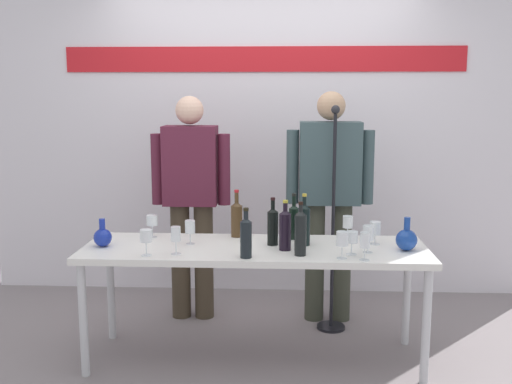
{
  "coord_description": "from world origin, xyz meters",
  "views": [
    {
      "loc": [
        0.19,
        -3.54,
        1.67
      ],
      "look_at": [
        0.0,
        0.15,
        1.05
      ],
      "focal_mm": 41.76,
      "sensor_mm": 36.0,
      "label": 1
    }
  ],
  "objects_px": {
    "presenter_left": "(191,195)",
    "wine_glass_right_2": "(368,233)",
    "wine_bottle_1": "(237,218)",
    "wine_glass_left_0": "(152,221)",
    "wine_bottle_6": "(294,220)",
    "wine_glass_right_4": "(342,239)",
    "wine_bottle_5": "(273,225)",
    "wine_glass_right_3": "(375,229)",
    "wine_glass_left_1": "(190,227)",
    "wine_glass_left_2": "(176,235)",
    "wine_glass_right_5": "(352,238)",
    "wine_glass_right_1": "(348,222)",
    "wine_glass_left_3": "(146,236)",
    "presenter_right": "(329,191)",
    "wine_bottle_0": "(246,236)",
    "microphone_stand": "(332,256)",
    "wine_bottle_4": "(285,228)",
    "wine_glass_right_0": "(365,241)",
    "display_table": "(255,256)",
    "wine_bottle_2": "(304,223)",
    "decanter_blue_right": "(406,239)",
    "decanter_blue_left": "(103,237)",
    "wine_bottle_3": "(300,232)"
  },
  "relations": [
    {
      "from": "wine_bottle_1",
      "to": "wine_bottle_4",
      "type": "height_order",
      "value": "wine_bottle_1"
    },
    {
      "from": "wine_bottle_2",
      "to": "wine_glass_right_2",
      "type": "relative_size",
      "value": 1.97
    },
    {
      "from": "wine_bottle_0",
      "to": "decanter_blue_right",
      "type": "bearing_deg",
      "value": 12.31
    },
    {
      "from": "presenter_left",
      "to": "wine_bottle_3",
      "type": "xyz_separation_m",
      "value": [
        0.78,
        -0.88,
        -0.06
      ]
    },
    {
      "from": "wine_bottle_5",
      "to": "wine_glass_right_2",
      "type": "xyz_separation_m",
      "value": [
        0.57,
        -0.15,
        -0.01
      ]
    },
    {
      "from": "wine_bottle_0",
      "to": "wine_glass_right_4",
      "type": "xyz_separation_m",
      "value": [
        0.55,
        0.01,
        -0.01
      ]
    },
    {
      "from": "wine_bottle_4",
      "to": "wine_bottle_5",
      "type": "height_order",
      "value": "wine_bottle_4"
    },
    {
      "from": "wine_bottle_6",
      "to": "wine_glass_right_4",
      "type": "height_order",
      "value": "wine_bottle_6"
    },
    {
      "from": "presenter_right",
      "to": "wine_glass_left_3",
      "type": "bearing_deg",
      "value": -140.25
    },
    {
      "from": "wine_glass_right_5",
      "to": "wine_glass_left_3",
      "type": "bearing_deg",
      "value": -176.1
    },
    {
      "from": "wine_bottle_1",
      "to": "wine_glass_left_0",
      "type": "relative_size",
      "value": 2.1
    },
    {
      "from": "presenter_left",
      "to": "wine_glass_left_0",
      "type": "distance_m",
      "value": 0.53
    },
    {
      "from": "wine_bottle_4",
      "to": "wine_glass_left_0",
      "type": "xyz_separation_m",
      "value": [
        -0.87,
        0.27,
        -0.02
      ]
    },
    {
      "from": "wine_glass_left_2",
      "to": "display_table",
      "type": "bearing_deg",
      "value": 23.47
    },
    {
      "from": "wine_glass_left_1",
      "to": "wine_glass_left_2",
      "type": "distance_m",
      "value": 0.24
    },
    {
      "from": "wine_bottle_1",
      "to": "wine_glass_left_3",
      "type": "bearing_deg",
      "value": -135.08
    },
    {
      "from": "wine_glass_right_4",
      "to": "wine_glass_right_5",
      "type": "xyz_separation_m",
      "value": [
        0.06,
        0.09,
        -0.01
      ]
    },
    {
      "from": "wine_bottle_2",
      "to": "wine_glass_right_3",
      "type": "height_order",
      "value": "wine_bottle_2"
    },
    {
      "from": "wine_glass_left_0",
      "to": "presenter_right",
      "type": "bearing_deg",
      "value": 22.58
    },
    {
      "from": "wine_bottle_5",
      "to": "wine_glass_right_0",
      "type": "bearing_deg",
      "value": -31.22
    },
    {
      "from": "wine_glass_right_0",
      "to": "wine_glass_right_1",
      "type": "height_order",
      "value": "wine_glass_right_0"
    },
    {
      "from": "wine_glass_right_2",
      "to": "wine_glass_right_5",
      "type": "distance_m",
      "value": 0.11
    },
    {
      "from": "display_table",
      "to": "wine_bottle_5",
      "type": "bearing_deg",
      "value": 24.52
    },
    {
      "from": "presenter_left",
      "to": "wine_glass_left_2",
      "type": "bearing_deg",
      "value": -86.74
    },
    {
      "from": "wine_glass_left_2",
      "to": "wine_glass_right_0",
      "type": "xyz_separation_m",
      "value": [
        1.09,
        -0.07,
        -0.0
      ]
    },
    {
      "from": "decanter_blue_right",
      "to": "wine_bottle_4",
      "type": "bearing_deg",
      "value": -177.86
    },
    {
      "from": "wine_glass_left_1",
      "to": "wine_glass_right_3",
      "type": "xyz_separation_m",
      "value": [
        1.15,
        0.06,
        -0.01
      ]
    },
    {
      "from": "wine_glass_left_0",
      "to": "wine_glass_right_3",
      "type": "bearing_deg",
      "value": -4.37
    },
    {
      "from": "wine_bottle_0",
      "to": "wine_bottle_4",
      "type": "xyz_separation_m",
      "value": [
        0.22,
        0.18,
        0.01
      ]
    },
    {
      "from": "wine_bottle_5",
      "to": "wine_bottle_6",
      "type": "xyz_separation_m",
      "value": [
        0.13,
        0.16,
        -0.0
      ]
    },
    {
      "from": "wine_glass_left_1",
      "to": "wine_glass_right_1",
      "type": "relative_size",
      "value": 1.03
    },
    {
      "from": "presenter_left",
      "to": "wine_bottle_1",
      "type": "relative_size",
      "value": 5.28
    },
    {
      "from": "wine_bottle_4",
      "to": "wine_glass_right_0",
      "type": "height_order",
      "value": "wine_bottle_4"
    },
    {
      "from": "wine_bottle_5",
      "to": "wine_glass_right_4",
      "type": "distance_m",
      "value": 0.49
    },
    {
      "from": "wine_glass_left_2",
      "to": "wine_glass_right_4",
      "type": "xyz_separation_m",
      "value": [
        0.96,
        -0.04,
        -0.0
      ]
    },
    {
      "from": "presenter_left",
      "to": "wine_bottle_5",
      "type": "bearing_deg",
      "value": -46.76
    },
    {
      "from": "wine_bottle_5",
      "to": "wine_bottle_0",
      "type": "bearing_deg",
      "value": -116.2
    },
    {
      "from": "wine_glass_left_3",
      "to": "wine_glass_right_3",
      "type": "distance_m",
      "value": 1.4
    },
    {
      "from": "microphone_stand",
      "to": "wine_glass_right_2",
      "type": "bearing_deg",
      "value": -75.81
    },
    {
      "from": "wine_bottle_5",
      "to": "wine_glass_right_3",
      "type": "xyz_separation_m",
      "value": [
        0.64,
        0.05,
        -0.03
      ]
    },
    {
      "from": "decanter_blue_left",
      "to": "wine_glass_right_5",
      "type": "relative_size",
      "value": 1.25
    },
    {
      "from": "wine_glass_right_4",
      "to": "presenter_right",
      "type": "bearing_deg",
      "value": 90.49
    },
    {
      "from": "wine_glass_left_1",
      "to": "wine_glass_left_2",
      "type": "xyz_separation_m",
      "value": [
        -0.05,
        -0.24,
        0.01
      ]
    },
    {
      "from": "wine_bottle_4",
      "to": "wine_glass_right_2",
      "type": "xyz_separation_m",
      "value": [
        0.49,
        -0.04,
        -0.02
      ]
    },
    {
      "from": "microphone_stand",
      "to": "wine_bottle_5",
      "type": "bearing_deg",
      "value": -131.16
    },
    {
      "from": "presenter_left",
      "to": "wine_glass_right_2",
      "type": "relative_size",
      "value": 10.01
    },
    {
      "from": "decanter_blue_left",
      "to": "wine_glass_left_2",
      "type": "bearing_deg",
      "value": -17.85
    },
    {
      "from": "wine_glass_left_3",
      "to": "wine_glass_right_5",
      "type": "xyz_separation_m",
      "value": [
        1.19,
        0.08,
        -0.01
      ]
    },
    {
      "from": "wine_bottle_1",
      "to": "microphone_stand",
      "type": "xyz_separation_m",
      "value": [
        0.65,
        0.27,
        -0.32
      ]
    },
    {
      "from": "wine_bottle_2",
      "to": "wine_glass_right_2",
      "type": "bearing_deg",
      "value": -23.19
    }
  ]
}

